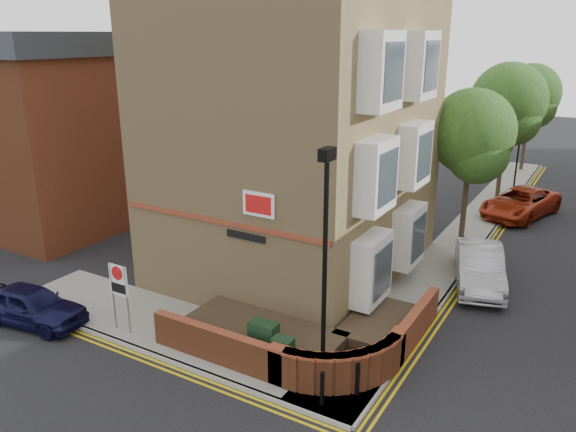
{
  "coord_description": "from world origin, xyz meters",
  "views": [
    {
      "loc": [
        7.31,
        -10.25,
        8.93
      ],
      "look_at": [
        -1.11,
        4.0,
        3.53
      ],
      "focal_mm": 35.0,
      "sensor_mm": 36.0,
      "label": 1
    }
  ],
  "objects_px": {
    "lamppost": "(325,271)",
    "utility_cabinet_large": "(264,342)",
    "navy_hatchback": "(31,305)",
    "silver_car_near": "(479,267)",
    "zone_sign": "(119,286)"
  },
  "relations": [
    {
      "from": "navy_hatchback",
      "to": "silver_car_near",
      "type": "height_order",
      "value": "silver_car_near"
    },
    {
      "from": "utility_cabinet_large",
      "to": "silver_car_near",
      "type": "bearing_deg",
      "value": 64.69
    },
    {
      "from": "utility_cabinet_large",
      "to": "lamppost",
      "type": "bearing_deg",
      "value": -3.01
    },
    {
      "from": "utility_cabinet_large",
      "to": "zone_sign",
      "type": "xyz_separation_m",
      "value": [
        -4.7,
        -0.8,
        0.92
      ]
    },
    {
      "from": "zone_sign",
      "to": "navy_hatchback",
      "type": "xyz_separation_m",
      "value": [
        -3.03,
        -1.0,
        -1.0
      ]
    },
    {
      "from": "lamppost",
      "to": "utility_cabinet_large",
      "type": "bearing_deg",
      "value": 176.99
    },
    {
      "from": "utility_cabinet_large",
      "to": "navy_hatchback",
      "type": "distance_m",
      "value": 7.93
    },
    {
      "from": "lamppost",
      "to": "utility_cabinet_large",
      "type": "relative_size",
      "value": 5.25
    },
    {
      "from": "navy_hatchback",
      "to": "lamppost",
      "type": "bearing_deg",
      "value": -88.6
    },
    {
      "from": "lamppost",
      "to": "utility_cabinet_large",
      "type": "height_order",
      "value": "lamppost"
    },
    {
      "from": "navy_hatchback",
      "to": "silver_car_near",
      "type": "distance_m",
      "value": 15.58
    },
    {
      "from": "zone_sign",
      "to": "utility_cabinet_large",
      "type": "bearing_deg",
      "value": 9.69
    },
    {
      "from": "lamppost",
      "to": "silver_car_near",
      "type": "xyz_separation_m",
      "value": [
        2.1,
        8.56,
        -2.6
      ]
    },
    {
      "from": "zone_sign",
      "to": "lamppost",
      "type": "bearing_deg",
      "value": 6.07
    },
    {
      "from": "silver_car_near",
      "to": "lamppost",
      "type": "bearing_deg",
      "value": -120.43
    }
  ]
}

